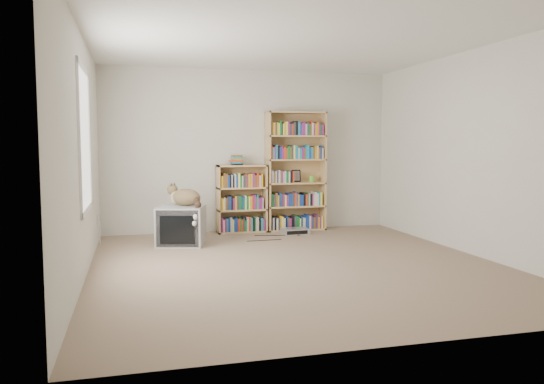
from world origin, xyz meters
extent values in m
cube|color=gray|center=(0.00, 0.00, 0.00)|extent=(4.50, 5.00, 0.01)
cube|color=silver|center=(0.00, 2.50, 1.25)|extent=(4.50, 0.02, 2.50)
cube|color=silver|center=(0.00, -2.50, 1.25)|extent=(4.50, 0.02, 2.50)
cube|color=silver|center=(-2.25, 0.00, 1.25)|extent=(0.02, 5.00, 2.50)
cube|color=silver|center=(2.25, 0.00, 1.25)|extent=(0.02, 5.00, 2.50)
cube|color=white|center=(0.00, 0.00, 2.50)|extent=(4.50, 5.00, 0.02)
cube|color=white|center=(-2.24, 0.20, 1.40)|extent=(0.02, 1.22, 1.52)
cube|color=#AAAAAC|center=(-1.15, 1.51, 0.26)|extent=(0.73, 0.69, 0.52)
cube|color=black|center=(-1.22, 1.26, 0.26)|extent=(0.54, 0.18, 0.48)
cube|color=black|center=(-1.23, 1.24, 0.25)|extent=(0.43, 0.13, 0.37)
cube|color=black|center=(-1.12, 1.62, 0.25)|extent=(0.43, 0.39, 0.31)
ellipsoid|color=#392817|center=(-1.08, 1.58, 0.64)|extent=(0.50, 0.47, 0.23)
ellipsoid|color=#392817|center=(-0.99, 1.52, 0.63)|extent=(0.27, 0.28, 0.17)
ellipsoid|color=tan|center=(-1.21, 1.64, 0.63)|extent=(0.23, 0.23, 0.19)
ellipsoid|color=#392817|center=(-1.25, 1.69, 0.74)|extent=(0.20, 0.20, 0.14)
sphere|color=beige|center=(-1.30, 1.72, 0.72)|extent=(0.08, 0.08, 0.06)
cone|color=black|center=(-1.27, 1.66, 0.80)|extent=(0.08, 0.09, 0.07)
cone|color=black|center=(-1.22, 1.73, 0.80)|extent=(0.08, 0.09, 0.07)
cube|color=tan|center=(0.26, 2.34, 0.93)|extent=(0.03, 0.30, 1.86)
cube|color=tan|center=(1.17, 2.34, 0.93)|extent=(0.02, 0.30, 1.86)
cube|color=tan|center=(0.71, 2.48, 0.93)|extent=(0.93, 0.03, 1.86)
cube|color=tan|center=(0.71, 2.34, 1.85)|extent=(0.93, 0.30, 0.02)
cube|color=tan|center=(0.71, 2.34, 0.01)|extent=(0.93, 0.30, 0.03)
cube|color=tan|center=(0.71, 2.34, 0.38)|extent=(0.93, 0.30, 0.03)
cube|color=tan|center=(0.71, 2.34, 0.75)|extent=(0.93, 0.30, 0.02)
cube|color=tan|center=(0.71, 2.34, 1.11)|extent=(0.93, 0.30, 0.02)
cube|color=tan|center=(0.71, 2.34, 1.48)|extent=(0.93, 0.30, 0.02)
cube|color=red|center=(0.71, 2.34, 0.12)|extent=(0.85, 0.24, 0.19)
cube|color=navy|center=(0.71, 2.34, 0.49)|extent=(0.85, 0.24, 0.19)
cube|color=#136C2C|center=(0.71, 2.34, 0.85)|extent=(0.85, 0.24, 0.19)
cube|color=beige|center=(0.71, 2.34, 1.22)|extent=(0.85, 0.24, 0.19)
cube|color=black|center=(0.71, 2.34, 1.59)|extent=(0.85, 0.24, 0.19)
cube|color=tan|center=(-0.52, 2.34, 0.52)|extent=(0.02, 0.30, 1.04)
cube|color=tan|center=(0.21, 2.34, 0.52)|extent=(0.03, 0.30, 1.04)
cube|color=tan|center=(-0.16, 2.48, 0.52)|extent=(0.76, 0.03, 1.04)
cube|color=tan|center=(-0.16, 2.34, 1.03)|extent=(0.76, 0.30, 0.02)
cube|color=tan|center=(-0.16, 2.34, 0.01)|extent=(0.76, 0.30, 0.03)
cube|color=tan|center=(-0.16, 2.34, 0.35)|extent=(0.76, 0.30, 0.03)
cube|color=tan|center=(-0.16, 2.34, 0.69)|extent=(0.76, 0.30, 0.02)
cube|color=red|center=(-0.16, 2.34, 0.12)|extent=(0.68, 0.24, 0.19)
cube|color=navy|center=(-0.16, 2.34, 0.46)|extent=(0.68, 0.24, 0.19)
cube|color=#136C2C|center=(-0.16, 2.34, 0.80)|extent=(0.68, 0.24, 0.19)
cube|color=red|center=(-0.23, 2.34, 1.12)|extent=(0.18, 0.24, 0.15)
cylinder|color=#6ABA35|center=(0.97, 2.34, 0.81)|extent=(0.09, 0.09, 0.10)
cube|color=black|center=(0.75, 2.44, 0.85)|extent=(0.14, 0.05, 0.19)
cube|color=silver|center=(0.59, 1.97, 0.04)|extent=(0.40, 0.30, 0.09)
cube|color=silver|center=(-2.24, 1.86, 0.32)|extent=(0.01, 0.08, 0.13)
camera|label=1|loc=(-1.75, -5.62, 1.34)|focal=35.00mm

